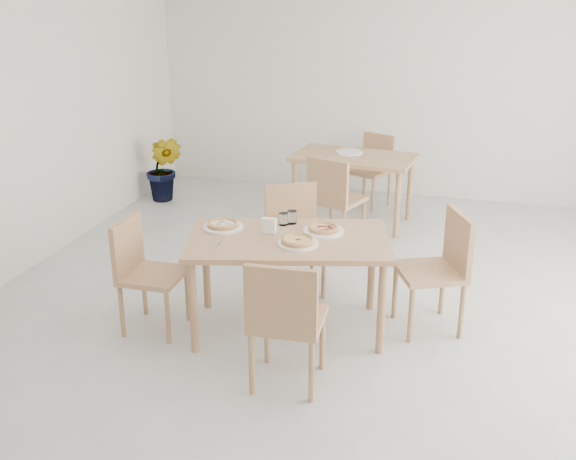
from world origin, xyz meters
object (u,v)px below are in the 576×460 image
(plate_pepperoni, at_px, (324,231))
(second_table, at_px, (354,165))
(plate_mushroom, at_px, (223,227))
(tumbler_a, at_px, (292,217))
(main_table, at_px, (288,249))
(chair_back_s, at_px, (334,195))
(pizza_mushroom, at_px, (223,224))
(tumbler_b, at_px, (284,219))
(chair_north, at_px, (294,231))
(chair_south, at_px, (285,316))
(chair_east, at_px, (441,263))
(pizza_pepperoni, at_px, (324,228))
(napkin_holder, at_px, (269,227))
(chair_back_n, at_px, (373,165))
(plate_margherita, at_px, (298,243))
(plate_empty, at_px, (349,152))
(pizza_margherita, at_px, (298,240))
(chair_west, at_px, (143,267))
(potted_plant, at_px, (164,169))

(plate_pepperoni, relative_size, second_table, 0.23)
(plate_mushroom, relative_size, tumbler_a, 3.06)
(main_table, bearing_deg, chair_back_s, 76.30)
(pizza_mushroom, bearing_deg, tumbler_b, 24.07)
(chair_north, bearing_deg, chair_back_s, 54.83)
(chair_south, bearing_deg, chair_back_s, -87.71)
(tumbler_a, bearing_deg, chair_east, 1.60)
(tumbler_b, bearing_deg, chair_east, 3.89)
(pizza_pepperoni, relative_size, napkin_holder, 2.39)
(chair_back_n, bearing_deg, chair_north, -73.00)
(chair_north, relative_size, plate_margherita, 3.09)
(main_table, relative_size, plate_margherita, 5.59)
(plate_empty, bearing_deg, pizza_margherita, -87.05)
(chair_south, bearing_deg, pizza_mushroom, -51.91)
(main_table, relative_size, chair_back_s, 1.79)
(pizza_mushroom, height_order, pizza_pepperoni, same)
(chair_east, height_order, plate_margherita, chair_east)
(chair_south, distance_m, pizza_pepperoni, 1.00)
(napkin_holder, xyz_separation_m, chair_back_s, (0.13, 1.73, -0.28))
(plate_mushroom, distance_m, pizza_margherita, 0.66)
(second_table, height_order, plate_empty, plate_empty)
(chair_west, xyz_separation_m, plate_mushroom, (0.53, 0.33, 0.25))
(chair_north, bearing_deg, potted_plant, 109.69)
(plate_pepperoni, relative_size, pizza_margherita, 1.13)
(chair_west, bearing_deg, chair_back_s, -27.48)
(main_table, xyz_separation_m, chair_north, (-0.15, 0.73, -0.14))
(main_table, relative_size, plate_mushroom, 5.28)
(main_table, relative_size, pizza_margherita, 6.03)
(plate_empty, bearing_deg, plate_mushroom, -101.15)
(chair_south, height_order, chair_north, chair_south)
(chair_west, height_order, tumbler_a, chair_west)
(chair_north, distance_m, chair_east, 1.31)
(pizza_mushroom, relative_size, chair_back_n, 0.38)
(chair_north, distance_m, chair_west, 1.35)
(main_table, bearing_deg, chair_east, 2.48)
(chair_south, height_order, napkin_holder, chair_south)
(chair_east, distance_m, tumbler_a, 1.18)
(second_table, xyz_separation_m, chair_back_s, (-0.06, -0.73, -0.12))
(chair_west, distance_m, tumbler_b, 1.12)
(chair_back_n, bearing_deg, pizza_pepperoni, -64.50)
(plate_mushroom, distance_m, chair_back_n, 3.19)
(plate_mushroom, bearing_deg, plate_empty, 78.85)
(pizza_margherita, bearing_deg, tumbler_b, 120.27)
(chair_south, height_order, chair_back_s, chair_south)
(plate_pepperoni, xyz_separation_m, napkin_holder, (-0.38, -0.15, 0.05))
(pizza_pepperoni, bearing_deg, plate_mushroom, -171.05)
(chair_south, height_order, potted_plant, chair_south)
(plate_empty, bearing_deg, second_table, -53.25)
(pizza_pepperoni, xyz_separation_m, chair_back_n, (-0.08, 2.99, -0.30))
(napkin_holder, xyz_separation_m, plate_empty, (0.12, 2.56, -0.05))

